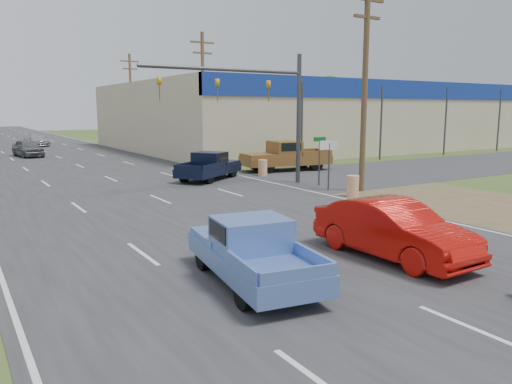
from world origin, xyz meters
TOP-DOWN VIEW (x-y plane):
  - ground at (0.00, 0.00)m, footprint 200.00×200.00m
  - main_road at (0.00, 40.00)m, footprint 15.00×180.00m
  - cross_road at (0.00, 18.00)m, footprint 120.00×10.00m
  - dirt_verge at (11.00, 10.00)m, footprint 8.00×18.00m
  - big_box_store at (32.00, 39.93)m, footprint 50.00×28.10m
  - utility_pole_1 at (9.50, 13.00)m, footprint 2.00×0.28m
  - utility_pole_2 at (9.50, 31.00)m, footprint 2.00×0.28m
  - utility_pole_3 at (9.50, 49.00)m, footprint 2.00×0.28m
  - tree_3 at (55.00, 70.00)m, footprint 8.40×8.40m
  - tree_5 at (30.00, 95.00)m, footprint 7.98×7.98m
  - barrel_0 at (8.00, 12.00)m, footprint 0.56×0.56m
  - barrel_1 at (8.40, 20.50)m, footprint 0.56×0.56m
  - lane_sign at (8.20, 14.00)m, footprint 1.20×0.08m
  - street_name_sign at (8.80, 15.50)m, footprint 0.80×0.08m
  - signal_mast at (5.82, 17.00)m, footprint 9.12×0.40m
  - red_convertible at (2.13, 4.04)m, footprint 1.76×4.85m
  - blue_pickup at (-2.15, 4.47)m, footprint 2.48×4.90m
  - navy_pickup at (4.90, 20.73)m, footprint 5.06×4.32m
  - brown_pickup at (11.05, 22.02)m, footprint 6.24×3.18m
  - distant_car_grey at (-2.13, 41.84)m, footprint 2.42×4.63m
  - distant_car_silver at (0.49, 55.20)m, footprint 2.51×4.85m

SIDE VIEW (x-z plane):
  - ground at x=0.00m, z-range 0.00..0.00m
  - dirt_verge at x=11.00m, z-range 0.00..0.01m
  - cross_road at x=0.00m, z-range 0.00..0.02m
  - main_road at x=0.00m, z-range 0.00..0.02m
  - barrel_0 at x=8.00m, z-range 0.00..1.00m
  - barrel_1 at x=8.40m, z-range 0.00..1.00m
  - distant_car_silver at x=0.49m, z-range 0.00..1.34m
  - distant_car_grey at x=-2.13m, z-range 0.00..1.50m
  - blue_pickup at x=-2.15m, z-range 0.01..1.56m
  - red_convertible at x=2.13m, z-range 0.00..1.59m
  - navy_pickup at x=4.90m, z-range 0.01..1.62m
  - brown_pickup at x=11.05m, z-range 0.01..1.98m
  - street_name_sign at x=8.80m, z-range 0.30..2.91m
  - lane_sign at x=8.20m, z-range 0.64..3.16m
  - big_box_store at x=32.00m, z-range 0.01..6.61m
  - signal_mast at x=5.82m, z-range 1.30..8.30m
  - utility_pole_1 at x=9.50m, z-range 0.32..10.32m
  - utility_pole_2 at x=9.50m, z-range 0.32..10.32m
  - utility_pole_3 at x=9.50m, z-range 0.32..10.32m
  - tree_5 at x=30.00m, z-range 0.94..10.82m
  - tree_3 at x=55.00m, z-range 0.99..11.39m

